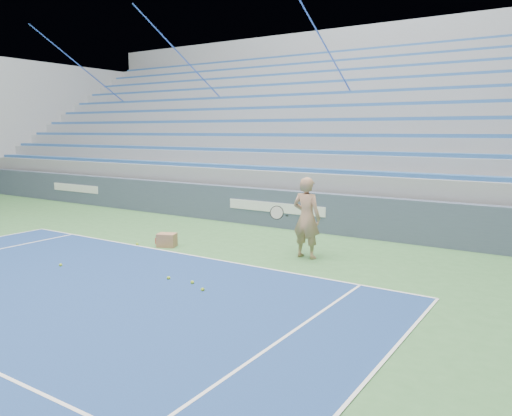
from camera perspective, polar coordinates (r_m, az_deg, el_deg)
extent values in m
cube|color=white|center=(11.47, -7.76, -5.30)|extent=(10.97, 0.05, 0.00)
cube|color=#3F4B60|center=(14.56, 2.52, -0.06)|extent=(30.00, 0.30, 1.10)
cube|color=white|center=(20.50, -19.95, 2.15)|extent=(2.60, 0.02, 0.28)
cube|color=white|center=(14.42, 2.20, 0.06)|extent=(3.20, 0.02, 0.28)
cube|color=gray|center=(18.59, 9.67, 1.76)|extent=(30.00, 8.50, 1.10)
cube|color=gray|center=(18.51, 9.74, 4.22)|extent=(30.00, 8.50, 0.50)
cube|color=#2B599C|center=(15.01, 3.86, 4.45)|extent=(29.60, 0.42, 0.11)
cube|color=gray|center=(18.86, 10.29, 5.82)|extent=(30.00, 7.65, 0.50)
cube|color=#2B599C|center=(15.73, 5.40, 6.45)|extent=(29.60, 0.42, 0.11)
cube|color=gray|center=(19.24, 10.83, 7.35)|extent=(30.00, 6.80, 0.50)
cube|color=#2B599C|center=(16.48, 6.82, 8.28)|extent=(29.60, 0.42, 0.11)
cube|color=gray|center=(19.63, 11.35, 8.82)|extent=(30.00, 5.95, 0.50)
cube|color=#2B599C|center=(17.24, 8.12, 9.94)|extent=(29.60, 0.42, 0.11)
cube|color=gray|center=(20.03, 11.86, 10.23)|extent=(30.00, 5.10, 0.50)
cube|color=#2B599C|center=(18.03, 9.32, 11.45)|extent=(29.60, 0.42, 0.11)
cube|color=gray|center=(20.44, 12.34, 11.59)|extent=(30.00, 4.25, 0.50)
cube|color=#2B599C|center=(18.84, 10.43, 12.83)|extent=(29.60, 0.42, 0.11)
cube|color=gray|center=(20.87, 12.82, 12.89)|extent=(30.00, 3.40, 0.50)
cube|color=#2B599C|center=(19.67, 11.46, 14.08)|extent=(29.60, 0.42, 0.11)
cube|color=gray|center=(21.31, 13.27, 14.13)|extent=(30.00, 2.55, 0.50)
cube|color=#2B599C|center=(20.51, 12.42, 15.24)|extent=(29.60, 0.42, 0.11)
cube|color=gray|center=(21.76, 13.72, 15.33)|extent=(30.00, 1.70, 0.50)
cube|color=#2B599C|center=(21.36, 13.30, 16.30)|extent=(29.60, 0.42, 0.11)
cube|color=gray|center=(22.22, 14.15, 16.47)|extent=(30.00, 0.85, 0.50)
cube|color=#2B599C|center=(22.22, 14.13, 17.27)|extent=(29.60, 0.42, 0.11)
cube|color=gray|center=(28.13, -20.15, 8.82)|extent=(0.30, 8.80, 6.10)
cube|color=gray|center=(22.71, 14.54, 10.71)|extent=(31.00, 0.40, 7.30)
cylinder|color=blue|center=(25.75, -16.02, 12.52)|extent=(0.05, 8.53, 5.04)
cylinder|color=blue|center=(21.62, -5.21, 13.59)|extent=(0.05, 8.53, 5.04)
cylinder|color=blue|center=(18.54, 10.01, 14.29)|extent=(0.05, 8.53, 5.04)
imported|color=tan|center=(11.02, 5.80, -1.12)|extent=(0.67, 0.46, 1.80)
cylinder|color=black|center=(10.96, 3.58, -0.89)|extent=(0.12, 0.27, 0.08)
cylinder|color=beige|center=(10.76, 2.39, -0.53)|extent=(0.29, 0.16, 0.28)
torus|color=black|center=(10.76, 2.39, -0.53)|extent=(0.31, 0.18, 0.30)
cube|color=#9B6D4B|center=(12.35, -10.15, -3.62)|extent=(0.53, 0.47, 0.33)
cube|color=#B21E19|center=(12.23, -10.69, -3.76)|extent=(0.33, 0.14, 0.15)
sphere|color=#A9D42B|center=(9.69, -9.96, -7.89)|extent=(0.07, 0.07, 0.07)
sphere|color=#A9D42B|center=(9.35, -7.29, -8.44)|extent=(0.07, 0.07, 0.07)
sphere|color=#A9D42B|center=(11.20, -21.44, -6.09)|extent=(0.07, 0.07, 0.07)
sphere|color=#A9D42B|center=(12.66, -13.43, -4.03)|extent=(0.07, 0.07, 0.07)
sphere|color=#A9D42B|center=(8.93, -6.12, -9.25)|extent=(0.07, 0.07, 0.07)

